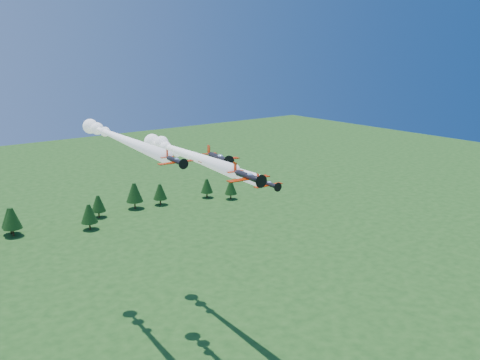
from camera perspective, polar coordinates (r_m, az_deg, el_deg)
plane_lead at (r=112.47m, az=-6.31°, el=3.02°), size 9.71×45.88×3.70m
plane_left at (r=122.15m, az=-13.06°, el=4.55°), size 9.85×53.78×3.70m
plane_right at (r=129.52m, az=-4.90°, el=2.30°), size 7.85×52.04×3.70m
plane_slot at (r=105.23m, az=-2.34°, el=2.41°), size 8.56×9.34×2.99m
treeline at (r=205.12m, az=-20.89°, el=-3.74°), size 166.73×21.10×10.81m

